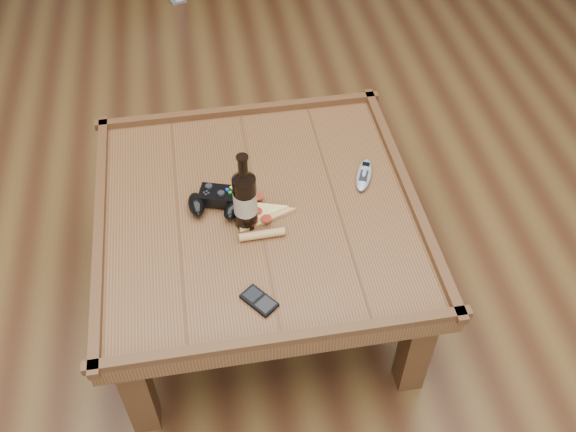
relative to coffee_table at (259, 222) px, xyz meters
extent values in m
plane|color=#452613|center=(0.00, 0.00, -0.39)|extent=(6.00, 6.00, 0.00)
cube|color=#522D17|center=(0.00, 0.00, 0.03)|extent=(1.00, 1.00, 0.06)
cube|color=#3F2711|center=(-0.42, -0.42, -0.20)|extent=(0.08, 0.08, 0.39)
cube|color=#3F2711|center=(0.42, -0.42, -0.20)|extent=(0.08, 0.08, 0.39)
cube|color=#3F2711|center=(-0.42, 0.42, -0.20)|extent=(0.08, 0.08, 0.39)
cube|color=#3F2711|center=(0.42, 0.42, -0.20)|extent=(0.08, 0.08, 0.39)
cube|color=#3F2711|center=(0.00, 0.48, 0.07)|extent=(1.03, 0.03, 0.03)
cube|color=#3F2711|center=(0.00, -0.48, 0.07)|extent=(1.03, 0.03, 0.03)
cube|color=#3F2711|center=(0.48, 0.00, 0.07)|extent=(0.03, 1.03, 0.03)
cube|color=#3F2711|center=(-0.48, 0.00, 0.07)|extent=(0.03, 1.03, 0.03)
cylinder|color=black|center=(-0.04, -0.05, 0.15)|extent=(0.07, 0.07, 0.19)
cone|color=black|center=(-0.04, -0.05, 0.26)|extent=(0.07, 0.07, 0.03)
cylinder|color=black|center=(-0.04, -0.05, 0.30)|extent=(0.03, 0.03, 0.07)
cylinder|color=black|center=(-0.04, -0.05, 0.33)|extent=(0.04, 0.04, 0.01)
cylinder|color=tan|center=(-0.04, -0.05, 0.15)|extent=(0.07, 0.07, 0.08)
cube|color=black|center=(-0.12, 0.05, 0.09)|extent=(0.13, 0.10, 0.04)
ellipsoid|color=black|center=(-0.19, 0.03, 0.08)|extent=(0.06, 0.10, 0.05)
ellipsoid|color=black|center=(-0.07, -0.01, 0.08)|extent=(0.10, 0.11, 0.05)
cylinder|color=black|center=(-0.14, 0.07, 0.11)|extent=(0.02, 0.02, 0.01)
cylinder|color=black|center=(-0.11, 0.04, 0.11)|extent=(0.02, 0.02, 0.01)
cylinder|color=yellow|center=(-0.07, 0.06, 0.11)|extent=(0.01, 0.01, 0.01)
cylinder|color=red|center=(-0.07, 0.04, 0.11)|extent=(0.01, 0.01, 0.01)
cylinder|color=#0C33CC|center=(-0.09, 0.05, 0.11)|extent=(0.01, 0.01, 0.01)
cylinder|color=#0C9919|center=(-0.08, 0.04, 0.11)|extent=(0.01, 0.01, 0.01)
cylinder|color=tan|center=(0.00, -0.12, 0.07)|extent=(0.14, 0.03, 0.02)
cylinder|color=#AD2C16|center=(-0.03, -0.07, 0.08)|extent=(0.03, 0.03, 0.00)
cylinder|color=#AD2C16|center=(0.02, -0.06, 0.08)|extent=(0.03, 0.03, 0.00)
cylinder|color=#AD2C16|center=(-0.01, -0.03, 0.08)|extent=(0.03, 0.03, 0.00)
cylinder|color=#AD2C16|center=(-0.02, 0.01, 0.08)|extent=(0.03, 0.03, 0.00)
cylinder|color=#AD2C16|center=(0.00, 0.04, 0.08)|extent=(0.03, 0.03, 0.00)
cube|color=black|center=(-0.04, -0.35, 0.07)|extent=(0.11, 0.11, 0.01)
cube|color=black|center=(-0.06, -0.33, 0.07)|extent=(0.06, 0.06, 0.00)
cube|color=black|center=(-0.03, -0.37, 0.07)|extent=(0.06, 0.06, 0.00)
ellipsoid|color=#9399A0|center=(0.36, 0.08, 0.07)|extent=(0.10, 0.16, 0.02)
cube|color=black|center=(0.38, 0.12, 0.08)|extent=(0.03, 0.03, 0.00)
cube|color=black|center=(0.36, 0.07, 0.08)|extent=(0.04, 0.06, 0.00)
camera|label=1|loc=(-0.14, -1.37, 1.52)|focal=40.00mm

